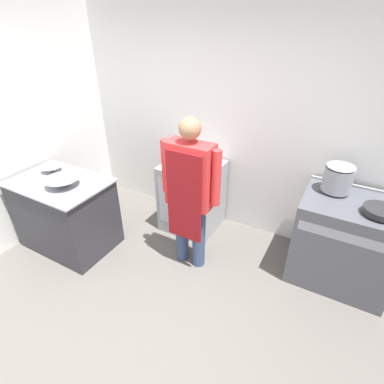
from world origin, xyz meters
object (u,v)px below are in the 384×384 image
at_px(stove, 344,242).
at_px(person_cook, 190,189).
at_px(fridge_unit, 192,196).
at_px(saute_pan, 381,211).
at_px(stock_pot, 338,177).
at_px(mixing_bowl, 63,182).

relative_size(stove, person_cook, 0.57).
height_order(stove, fridge_unit, stove).
bearing_deg(fridge_unit, saute_pan, -5.27).
bearing_deg(saute_pan, stove, 146.66).
distance_m(stove, fridge_unit, 1.79).
bearing_deg(fridge_unit, stock_pot, 2.34).
distance_m(stove, person_cook, 1.65).
relative_size(fridge_unit, person_cook, 0.53).
xyz_separation_m(stove, person_cook, (-1.48, -0.55, 0.49)).
relative_size(person_cook, stock_pot, 5.95).
distance_m(person_cook, stock_pot, 1.44).
distance_m(stove, saute_pan, 0.56).
bearing_deg(person_cook, stove, 20.56).
relative_size(person_cook, mixing_bowl, 4.63).
xyz_separation_m(stove, saute_pan, (0.19, -0.12, 0.51)).
height_order(mixing_bowl, stock_pot, stock_pot).
bearing_deg(fridge_unit, mixing_bowl, -132.37).
height_order(fridge_unit, person_cook, person_cook).
bearing_deg(mixing_bowl, stove, 20.18).
bearing_deg(saute_pan, stock_pot, 148.00).
bearing_deg(stove, fridge_unit, 178.08).
distance_m(person_cook, mixing_bowl, 1.38).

